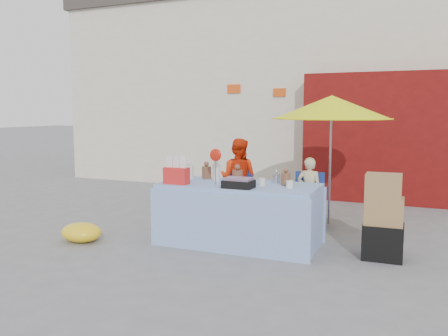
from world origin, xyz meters
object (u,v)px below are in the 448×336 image
at_px(vendor_orange, 238,178).
at_px(market_table, 239,213).
at_px(chair_left, 235,204).
at_px(box_stack, 383,220).
at_px(vendor_beige, 309,191).
at_px(chair_right, 307,210).
at_px(umbrella, 332,108).

bearing_deg(vendor_orange, market_table, 110.83).
xyz_separation_m(market_table, chair_left, (-0.64, 1.43, -0.18)).
xyz_separation_m(vendor_orange, box_stack, (2.54, -1.46, -0.19)).
bearing_deg(vendor_beige, market_table, 67.35).
xyz_separation_m(market_table, vendor_orange, (-0.64, 1.57, 0.25)).
relative_size(market_table, chair_right, 2.63).
height_order(vendor_beige, umbrella, umbrella).
height_order(vendor_beige, box_stack, vendor_beige).
height_order(chair_right, vendor_orange, vendor_orange).
height_order(chair_left, vendor_orange, vendor_orange).
bearing_deg(chair_right, umbrella, 41.90).
bearing_deg(chair_left, vendor_orange, 88.31).
bearing_deg(chair_right, vendor_orange, 172.36).
bearing_deg(box_stack, vendor_beige, 131.55).
relative_size(vendor_beige, umbrella, 0.53).
distance_m(vendor_orange, vendor_beige, 1.26).
relative_size(market_table, chair_left, 2.63).
bearing_deg(vendor_orange, chair_left, 88.31).
relative_size(chair_right, box_stack, 0.79).
xyz_separation_m(chair_right, vendor_orange, (-1.25, 0.13, 0.43)).
bearing_deg(umbrella, chair_right, -136.59).
bearing_deg(market_table, chair_left, 112.53).
bearing_deg(chair_left, market_table, -67.29).
xyz_separation_m(chair_left, vendor_beige, (1.25, 0.13, 0.29)).
bearing_deg(vendor_orange, box_stack, 148.65).
bearing_deg(market_table, chair_right, 65.40).
height_order(chair_right, umbrella, umbrella).
relative_size(vendor_orange, vendor_beige, 1.25).
bearing_deg(chair_right, box_stack, -47.19).
xyz_separation_m(vendor_orange, umbrella, (1.55, 0.15, 1.21)).
xyz_separation_m(chair_left, vendor_orange, (0.00, 0.13, 0.43)).
distance_m(chair_right, umbrella, 1.69).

